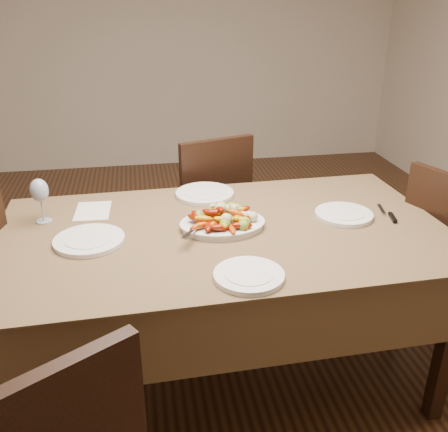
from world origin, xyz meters
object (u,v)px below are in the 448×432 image
at_px(plate_right, 344,215).
at_px(plate_near, 249,276).
at_px(serving_platter, 223,226).
at_px(plate_far, 205,194).
at_px(plate_left, 89,240).
at_px(wine_glass, 41,200).
at_px(chair_far, 203,210).
at_px(dining_table, 224,307).

height_order(plate_right, plate_near, same).
bearing_deg(serving_platter, plate_far, 93.44).
bearing_deg(plate_far, plate_right, -31.75).
relative_size(plate_left, wine_glass, 1.34).
bearing_deg(plate_right, plate_far, 148.25).
distance_m(chair_far, plate_right, 1.01).
distance_m(dining_table, plate_far, 0.55).
relative_size(chair_far, wine_glass, 4.64).
height_order(dining_table, wine_glass, wine_glass).
height_order(serving_platter, plate_far, serving_platter).
relative_size(dining_table, plate_near, 7.52).
distance_m(serving_platter, plate_near, 0.40).
xyz_separation_m(dining_table, serving_platter, (-0.00, 0.02, 0.39)).
relative_size(plate_far, plate_near, 1.14).
xyz_separation_m(dining_table, plate_far, (-0.03, 0.39, 0.39)).
xyz_separation_m(chair_far, serving_platter, (-0.03, -0.85, 0.30)).
distance_m(plate_left, wine_glass, 0.32).
bearing_deg(plate_right, plate_left, -176.80).
relative_size(plate_right, plate_near, 1.02).
relative_size(serving_platter, plate_left, 1.24).
bearing_deg(plate_left, wine_glass, 131.31).
distance_m(serving_platter, plate_right, 0.54).
xyz_separation_m(plate_left, plate_far, (0.51, 0.41, 0.00)).
distance_m(plate_far, wine_glass, 0.74).
bearing_deg(dining_table, wine_glass, 164.18).
bearing_deg(plate_far, wine_glass, -166.07).
bearing_deg(plate_right, wine_glass, 172.39).
xyz_separation_m(dining_table, plate_near, (0.02, -0.39, 0.39)).
xyz_separation_m(serving_platter, plate_left, (-0.54, -0.04, -0.00)).
bearing_deg(chair_far, plate_right, 104.99).
xyz_separation_m(chair_far, plate_right, (0.51, -0.83, 0.29)).
xyz_separation_m(chair_far, plate_left, (-0.57, -0.89, 0.29)).
relative_size(serving_platter, wine_glass, 1.66).
xyz_separation_m(plate_near, wine_glass, (-0.76, 0.60, 0.09)).
xyz_separation_m(plate_right, plate_near, (-0.52, -0.43, 0.00)).
xyz_separation_m(serving_platter, wine_glass, (-0.74, 0.19, 0.09)).
bearing_deg(serving_platter, dining_table, -78.35).
distance_m(dining_table, chair_far, 0.87).
xyz_separation_m(serving_platter, plate_near, (0.02, -0.40, -0.00)).
height_order(dining_table, serving_platter, serving_platter).
relative_size(plate_far, wine_glass, 1.36).
height_order(plate_left, plate_near, same).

